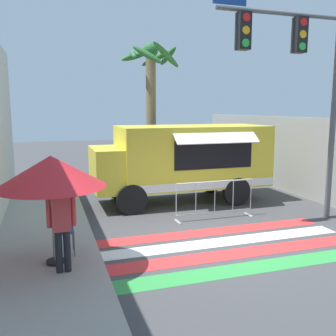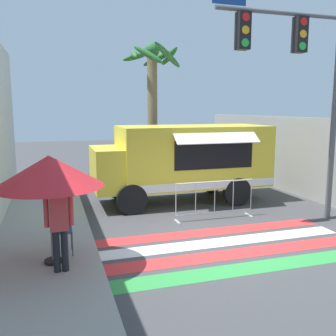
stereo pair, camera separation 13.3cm
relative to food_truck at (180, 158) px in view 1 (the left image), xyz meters
The scene contains 10 objects.
ground_plane 4.24m from the food_truck, 96.16° to the right, with size 60.00×60.00×0.00m, color #424244.
concrete_wall_right 4.65m from the food_truck, 11.75° to the right, with size 0.20×16.00×2.85m.
crosswalk_painted 4.65m from the food_truck, 95.56° to the right, with size 6.40×2.84×0.01m.
food_truck is the anchor object (origin of this frame).
traffic_signal_pole 4.72m from the food_truck, 54.07° to the right, with size 3.87×0.29×5.92m.
patio_umbrella 6.07m from the food_truck, 133.68° to the right, with size 2.09×2.09×2.14m.
folding_chair 5.61m from the food_truck, 136.03° to the right, with size 0.43×0.43×0.97m.
vendor_person 6.31m from the food_truck, 129.87° to the right, with size 0.53×0.22×1.70m.
barricade_front 2.40m from the food_truck, 82.33° to the right, with size 2.38×0.44×1.12m.
palm_tree 3.96m from the food_truck, 91.77° to the left, with size 2.40×2.48×5.75m.
Camera 1 is at (-3.81, -7.79, 3.16)m, focal length 40.00 mm.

